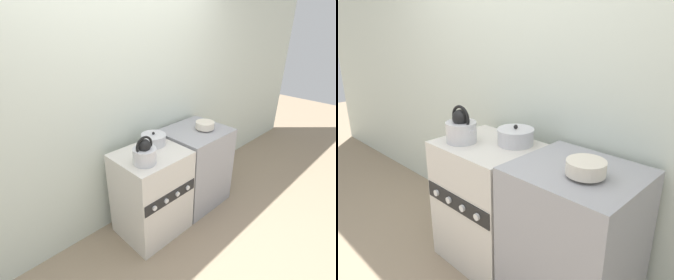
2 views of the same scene
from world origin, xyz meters
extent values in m
plane|color=gray|center=(0.00, 0.00, 0.00)|extent=(12.00, 12.00, 0.00)
cube|color=silver|center=(0.00, 0.67, 1.25)|extent=(7.00, 0.06, 2.50)
cube|color=beige|center=(0.00, 0.27, 0.44)|extent=(0.64, 0.54, 0.89)
cube|color=black|center=(0.00, 0.00, 0.55)|extent=(0.62, 0.01, 0.11)
cylinder|color=silver|center=(-0.21, -0.01, 0.55)|extent=(0.04, 0.02, 0.04)
cylinder|color=silver|center=(-0.07, -0.01, 0.55)|extent=(0.04, 0.02, 0.04)
cylinder|color=silver|center=(0.07, -0.01, 0.55)|extent=(0.04, 0.02, 0.04)
cylinder|color=silver|center=(0.21, -0.01, 0.55)|extent=(0.04, 0.02, 0.04)
cube|color=#99999E|center=(0.68, 0.30, 0.45)|extent=(0.67, 0.60, 0.91)
cylinder|color=silver|center=(-0.14, 0.17, 0.96)|extent=(0.20, 0.20, 0.14)
sphere|color=black|center=(-0.14, 0.17, 1.05)|extent=(0.11, 0.11, 0.11)
torus|color=black|center=(-0.14, 0.17, 1.05)|extent=(0.17, 0.02, 0.17)
cone|color=silver|center=(-0.05, 0.17, 0.98)|extent=(0.10, 0.04, 0.08)
cylinder|color=silver|center=(0.14, 0.39, 0.93)|extent=(0.23, 0.23, 0.09)
cylinder|color=silver|center=(0.14, 0.39, 0.99)|extent=(0.24, 0.24, 0.01)
sphere|color=black|center=(0.14, 0.39, 1.01)|extent=(0.03, 0.03, 0.03)
cylinder|color=beige|center=(0.75, 0.25, 0.92)|extent=(0.09, 0.09, 0.02)
cylinder|color=beige|center=(0.75, 0.25, 0.96)|extent=(0.20, 0.20, 0.07)
camera|label=1|loc=(-1.34, -1.34, 2.02)|focal=28.00mm
camera|label=2|loc=(1.50, -1.08, 1.63)|focal=35.00mm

